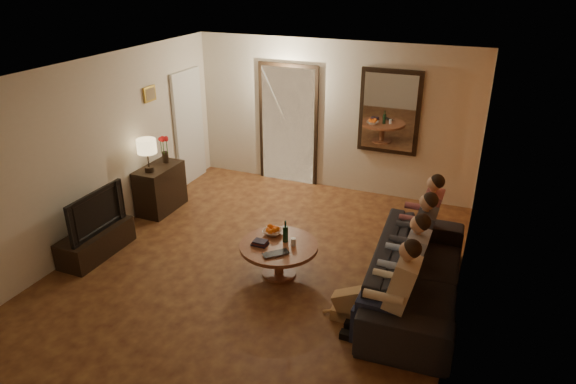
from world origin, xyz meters
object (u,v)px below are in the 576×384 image
at_px(person_b, 405,268).
at_px(person_d, 423,222).
at_px(coffee_table, 279,259).
at_px(table_lamp, 148,155).
at_px(person_a, 394,298).
at_px(person_c, 415,244).
at_px(dresser, 160,188).
at_px(tv, 91,211).
at_px(tv_stand, 96,242).
at_px(wine_bottle, 285,231).
at_px(bowl, 273,232).
at_px(laptop, 277,256).
at_px(sofa, 417,274).
at_px(dog, 354,300).

height_order(person_b, person_d, same).
bearing_deg(coffee_table, table_lamp, 162.19).
distance_m(person_a, person_c, 1.20).
relative_size(dresser, tv, 0.82).
distance_m(tv_stand, person_d, 4.48).
distance_m(dresser, wine_bottle, 2.78).
xyz_separation_m(bowl, laptop, (0.28, -0.50, -0.02)).
relative_size(dresser, bowl, 3.27).
relative_size(dresser, sofa, 0.34).
bearing_deg(person_a, person_c, 90.00).
bearing_deg(dresser, person_c, -8.46).
bearing_deg(dog, person_c, 62.96).
xyz_separation_m(dresser, person_b, (4.19, -1.22, 0.22)).
relative_size(tv_stand, dog, 2.00).
relative_size(coffee_table, laptop, 3.07).
xyz_separation_m(dresser, dog, (3.71, -1.59, -0.10)).
height_order(coffee_table, wine_bottle, wine_bottle).
relative_size(person_b, laptop, 3.65).
bearing_deg(dresser, laptop, -26.44).
relative_size(table_lamp, tv, 0.52).
xyz_separation_m(person_b, person_d, (0.00, 1.20, 0.00)).
relative_size(dresser, wine_bottle, 2.73).
xyz_separation_m(table_lamp, laptop, (2.66, -1.10, -0.56)).
relative_size(dresser, person_a, 0.71).
bearing_deg(wine_bottle, laptop, -82.50).
xyz_separation_m(tv_stand, person_a, (4.19, -0.28, 0.41)).
height_order(sofa, coffee_table, sofa).
bearing_deg(tv_stand, table_lamp, 90.00).
bearing_deg(tv, dresser, 0.00).
height_order(dresser, sofa, dresser).
height_order(person_a, wine_bottle, person_a).
bearing_deg(coffee_table, person_d, 31.90).
bearing_deg(coffee_table, person_a, -25.57).
xyz_separation_m(person_c, person_d, (0.00, 0.60, 0.00)).
bearing_deg(sofa, tv_stand, 95.09).
height_order(person_a, person_c, same).
bearing_deg(laptop, coffee_table, 65.24).
xyz_separation_m(person_c, laptop, (-1.53, -0.70, -0.14)).
bearing_deg(person_d, tv_stand, -160.11).
xyz_separation_m(bowl, wine_bottle, (0.23, -0.12, 0.12)).
bearing_deg(person_c, dresser, 171.54).
xyz_separation_m(tv, sofa, (4.29, 0.62, -0.30)).
xyz_separation_m(tv_stand, sofa, (4.29, 0.62, 0.18)).
relative_size(tv_stand, sofa, 0.45).
xyz_separation_m(tv, person_a, (4.19, -0.28, -0.07)).
xyz_separation_m(tv_stand, coffee_table, (2.56, 0.50, 0.04)).
height_order(table_lamp, bowl, table_lamp).
relative_size(sofa, laptop, 7.61).
distance_m(table_lamp, tv_stand, 1.56).
bearing_deg(person_a, dog, 154.35).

